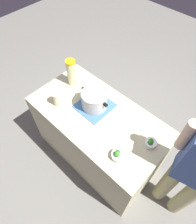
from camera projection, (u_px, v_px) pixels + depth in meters
ground_plane at (98, 153)px, 2.61m from camera, size 8.00×8.00×0.00m
counter_slab at (98, 137)px, 2.27m from camera, size 1.39×0.73×0.85m
dish_cloth at (94, 106)px, 1.99m from camera, size 0.32×0.33×0.01m
cooking_pot at (94, 99)px, 1.91m from camera, size 0.32×0.26×0.18m
lemonade_pitcher at (72, 72)px, 2.06m from camera, size 0.10×0.10×0.30m
mason_jar at (57, 99)px, 1.95m from camera, size 0.09×0.09×0.14m
broccoli_bowl_front at (151, 143)px, 1.71m from camera, size 0.10×0.10×0.08m
broccoli_bowl_center at (118, 155)px, 1.64m from camera, size 0.12×0.12×0.08m
person_cook at (195, 173)px, 1.58m from camera, size 0.50×0.27×1.56m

